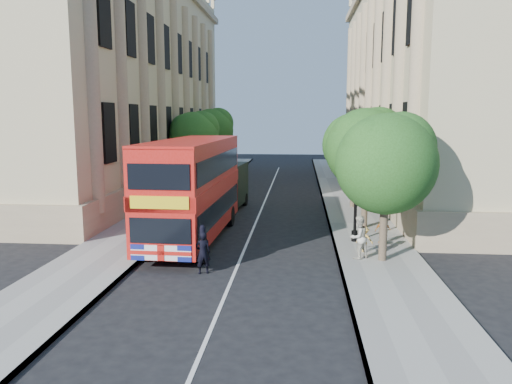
% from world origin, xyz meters
% --- Properties ---
extents(ground, '(120.00, 120.00, 0.00)m').
position_xyz_m(ground, '(0.00, 0.00, 0.00)').
color(ground, black).
rests_on(ground, ground).
extents(pavement_right, '(3.50, 80.00, 0.12)m').
position_xyz_m(pavement_right, '(5.75, 10.00, 0.06)').
color(pavement_right, gray).
rests_on(pavement_right, ground).
extents(pavement_left, '(3.50, 80.00, 0.12)m').
position_xyz_m(pavement_left, '(-5.75, 10.00, 0.06)').
color(pavement_left, gray).
rests_on(pavement_left, ground).
extents(building_right, '(12.00, 38.00, 18.00)m').
position_xyz_m(building_right, '(13.80, 24.00, 9.00)').
color(building_right, '#C5B689').
rests_on(building_right, ground).
extents(building_left, '(12.00, 38.00, 18.00)m').
position_xyz_m(building_left, '(-13.80, 24.00, 9.00)').
color(building_left, '#C5B689').
rests_on(building_left, ground).
extents(tree_right_near, '(4.00, 4.00, 6.08)m').
position_xyz_m(tree_right_near, '(5.84, 3.03, 4.25)').
color(tree_right_near, '#473828').
rests_on(tree_right_near, ground).
extents(tree_right_mid, '(4.20, 4.20, 6.37)m').
position_xyz_m(tree_right_mid, '(5.84, 9.03, 4.45)').
color(tree_right_mid, '#473828').
rests_on(tree_right_mid, ground).
extents(tree_right_far, '(4.00, 4.00, 6.15)m').
position_xyz_m(tree_right_far, '(5.84, 15.03, 4.31)').
color(tree_right_far, '#473828').
rests_on(tree_right_far, ground).
extents(tree_left_far, '(4.00, 4.00, 6.30)m').
position_xyz_m(tree_left_far, '(-5.96, 22.03, 4.44)').
color(tree_left_far, '#473828').
rests_on(tree_left_far, ground).
extents(tree_left_back, '(4.20, 4.20, 6.65)m').
position_xyz_m(tree_left_back, '(-5.96, 30.03, 4.71)').
color(tree_left_back, '#473828').
rests_on(tree_left_back, ground).
extents(lamp_post, '(0.32, 0.32, 5.16)m').
position_xyz_m(lamp_post, '(5.00, 6.00, 2.51)').
color(lamp_post, black).
rests_on(lamp_post, pavement_right).
extents(double_decker_bus, '(3.01, 10.28, 4.71)m').
position_xyz_m(double_decker_bus, '(-2.60, 5.93, 2.60)').
color(double_decker_bus, '#BA130C').
rests_on(double_decker_bus, ground).
extents(box_van, '(2.50, 5.17, 2.86)m').
position_xyz_m(box_van, '(-2.28, 13.83, 1.40)').
color(box_van, black).
rests_on(box_van, ground).
extents(police_constable, '(0.69, 0.57, 1.62)m').
position_xyz_m(police_constable, '(-1.18, 1.00, 0.81)').
color(police_constable, black).
rests_on(police_constable, ground).
extents(woman_pedestrian, '(1.09, 1.06, 1.78)m').
position_xyz_m(woman_pedestrian, '(4.84, 3.16, 1.01)').
color(woman_pedestrian, beige).
rests_on(woman_pedestrian, pavement_right).
extents(child_a, '(0.77, 0.43, 1.23)m').
position_xyz_m(child_a, '(6.23, 5.70, 0.74)').
color(child_a, orange).
rests_on(child_a, pavement_right).
extents(child_b, '(0.77, 0.52, 1.10)m').
position_xyz_m(child_b, '(5.22, 4.19, 0.67)').
color(child_b, gold).
rests_on(child_b, pavement_right).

